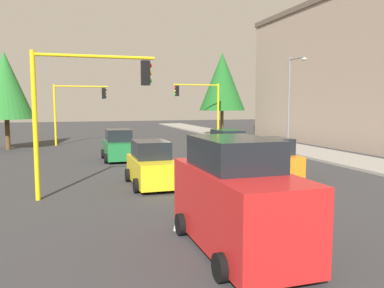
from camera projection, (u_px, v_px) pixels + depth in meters
name	position (u px, v px, depth m)	size (l,w,h in m)	color
ground_plane	(185.00, 166.00, 22.53)	(120.00, 120.00, 0.00)	#353538
sidewalk_kerb	(295.00, 149.00, 30.39)	(80.00, 4.00, 0.15)	gray
lane_arrow_near	(197.00, 235.00, 10.71)	(2.40, 1.10, 1.10)	silver
apartment_block	(356.00, 74.00, 35.10)	(22.13, 9.30, 12.57)	gray
traffic_signal_far_right	(77.00, 102.00, 33.76)	(0.36, 4.59, 5.24)	yellow
traffic_signal_far_left	(200.00, 100.00, 37.10)	(0.36, 4.59, 5.52)	yellow
traffic_signal_near_right	(85.00, 95.00, 14.74)	(0.36, 4.59, 5.54)	yellow
street_lamp_curbside	(292.00, 93.00, 28.24)	(2.15, 0.28, 7.00)	slate
tree_roadside_far	(222.00, 82.00, 41.83)	(4.93, 4.93, 9.04)	brown
tree_opposite_side	(5.00, 85.00, 30.13)	(4.19, 4.19, 7.65)	brown
delivery_van_red	(236.00, 199.00, 9.52)	(4.80, 2.22, 2.77)	red
car_blue	(226.00, 147.00, 24.56)	(4.19, 1.99, 1.98)	blue
car_orange	(270.00, 160.00, 18.90)	(3.62, 1.98, 1.98)	orange
car_yellow	(151.00, 165.00, 17.13)	(3.91, 1.97, 1.98)	yellow
car_green	(119.00, 146.00, 24.84)	(3.73, 2.05, 1.98)	#1E7238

